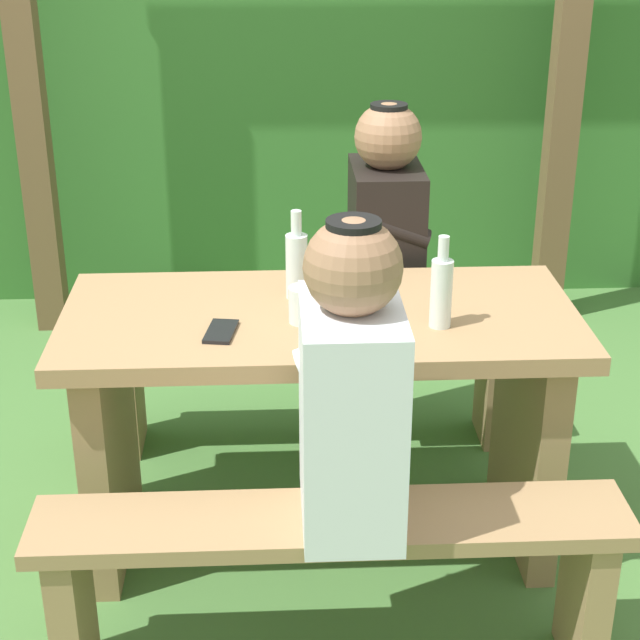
{
  "coord_description": "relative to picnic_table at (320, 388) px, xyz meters",
  "views": [
    {
      "loc": [
        -0.13,
        -2.52,
        1.82
      ],
      "look_at": [
        0.0,
        0.0,
        0.71
      ],
      "focal_mm": 57.04,
      "sensor_mm": 36.0,
      "label": 1
    }
  ],
  "objects": [
    {
      "name": "hedge_backdrop",
      "position": [
        0.0,
        2.39,
        0.4
      ],
      "size": [
        6.4,
        0.97,
        1.8
      ],
      "primitive_type": "cube",
      "color": "#36712D",
      "rests_on": "ground_plane"
    },
    {
      "name": "pergola_post_left",
      "position": [
        -1.09,
        1.6,
        0.65
      ],
      "size": [
        0.12,
        0.12,
        2.29
      ],
      "primitive_type": "cube",
      "color": "brown",
      "rests_on": "ground_plane"
    },
    {
      "name": "bottle_right",
      "position": [
        0.31,
        -0.11,
        0.33
      ],
      "size": [
        0.06,
        0.06,
        0.25
      ],
      "color": "silver",
      "rests_on": "picnic_table"
    },
    {
      "name": "drinking_glass",
      "position": [
        -0.05,
        -0.06,
        0.28
      ],
      "size": [
        0.08,
        0.08,
        0.1
      ],
      "primitive_type": "cylinder",
      "color": "silver",
      "rests_on": "picnic_table"
    },
    {
      "name": "cell_phone",
      "position": [
        -0.26,
        -0.13,
        0.24
      ],
      "size": [
        0.09,
        0.15,
        0.01
      ],
      "primitive_type": "cube",
      "rotation": [
        0.0,
        0.0,
        -0.16
      ],
      "color": "black",
      "rests_on": "picnic_table"
    },
    {
      "name": "bottle_left",
      "position": [
        -0.06,
        0.11,
        0.34
      ],
      "size": [
        0.06,
        0.06,
        0.25
      ],
      "color": "silver",
      "rests_on": "picnic_table"
    },
    {
      "name": "pergola_post_right",
      "position": [
        1.09,
        1.6,
        0.65
      ],
      "size": [
        0.12,
        0.12,
        2.29
      ],
      "primitive_type": "cube",
      "color": "brown",
      "rests_on": "ground_plane"
    },
    {
      "name": "person_black_coat",
      "position": [
        0.24,
        0.56,
        0.29
      ],
      "size": [
        0.25,
        0.35,
        0.72
      ],
      "color": "black",
      "rests_on": "bench_far"
    },
    {
      "name": "bench_far",
      "position": [
        0.0,
        0.56,
        -0.17
      ],
      "size": [
        1.4,
        0.24,
        0.46
      ],
      "color": "#9E7A51",
      "rests_on": "ground_plane"
    },
    {
      "name": "ground_plane",
      "position": [
        0.0,
        0.0,
        -0.5
      ],
      "size": [
        12.0,
        12.0,
        0.0
      ],
      "primitive_type": "plane",
      "color": "#487638"
    },
    {
      "name": "person_white_shirt",
      "position": [
        0.04,
        -0.56,
        0.29
      ],
      "size": [
        0.25,
        0.35,
        0.72
      ],
      "color": "silver",
      "rests_on": "bench_near"
    },
    {
      "name": "bench_near",
      "position": [
        0.0,
        -0.56,
        -0.17
      ],
      "size": [
        1.4,
        0.24,
        0.46
      ],
      "color": "#9E7A51",
      "rests_on": "ground_plane"
    },
    {
      "name": "picnic_table",
      "position": [
        0.0,
        0.0,
        0.0
      ],
      "size": [
        1.4,
        0.64,
        0.73
      ],
      "color": "#9E7A51",
      "rests_on": "ground_plane"
    }
  ]
}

